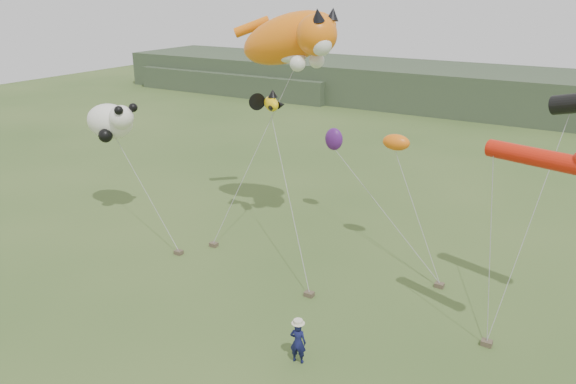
# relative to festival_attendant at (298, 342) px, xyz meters

# --- Properties ---
(ground) EXTENTS (120.00, 120.00, 0.00)m
(ground) POSITION_rel_festival_attendant_xyz_m (-1.62, -0.00, -0.75)
(ground) COLOR #385123
(ground) RESTS_ON ground
(headland) EXTENTS (90.00, 13.00, 4.00)m
(headland) POSITION_rel_festival_attendant_xyz_m (-4.74, 44.69, 1.17)
(headland) COLOR #2D3D28
(headland) RESTS_ON ground
(festival_attendant) EXTENTS (0.61, 0.46, 1.50)m
(festival_attendant) POSITION_rel_festival_attendant_xyz_m (0.00, 0.00, 0.00)
(festival_attendant) COLOR #111442
(festival_attendant) RESTS_ON ground
(sandbag_anchors) EXTENTS (14.23, 3.67, 0.19)m
(sandbag_anchors) POSITION_rel_festival_attendant_xyz_m (-2.11, 4.98, -0.65)
(sandbag_anchors) COLOR brown
(sandbag_anchors) RESTS_ON ground
(cat_kite) EXTENTS (6.44, 3.44, 3.56)m
(cat_kite) POSITION_rel_festival_attendant_xyz_m (-5.74, 9.58, 8.68)
(cat_kite) COLOR orange
(cat_kite) RESTS_ON ground
(fish_kite) EXTENTS (2.29, 1.51, 1.10)m
(fish_kite) POSITION_rel_festival_attendant_xyz_m (-6.77, 8.63, 5.79)
(fish_kite) COLOR yellow
(fish_kite) RESTS_ON ground
(panda_kite) EXTENTS (3.21, 2.07, 1.99)m
(panda_kite) POSITION_rel_festival_attendant_xyz_m (-14.57, 6.14, 4.45)
(panda_kite) COLOR white
(panda_kite) RESTS_ON ground
(misc_kites) EXTENTS (5.32, 3.18, 1.91)m
(misc_kites) POSITION_rel_festival_attendant_xyz_m (-2.68, 10.61, 4.02)
(misc_kites) COLOR orange
(misc_kites) RESTS_ON ground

